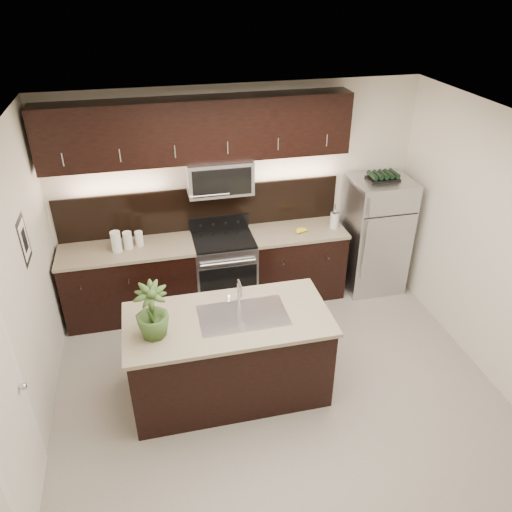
{
  "coord_description": "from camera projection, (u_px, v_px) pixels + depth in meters",
  "views": [
    {
      "loc": [
        -1.07,
        -3.65,
        3.84
      ],
      "look_at": [
        -0.1,
        0.55,
        1.31
      ],
      "focal_mm": 35.0,
      "sensor_mm": 36.0,
      "label": 1
    }
  ],
  "objects": [
    {
      "name": "bananas",
      "position": [
        298.0,
        231.0,
        6.21
      ],
      "size": [
        0.2,
        0.17,
        0.05
      ],
      "primitive_type": "ellipsoid",
      "rotation": [
        0.0,
        0.0,
        0.32
      ],
      "color": "gold",
      "rests_on": "counter_run"
    },
    {
      "name": "ground",
      "position": [
        277.0,
        389.0,
        5.22
      ],
      "size": [
        4.5,
        4.5,
        0.0
      ],
      "primitive_type": "plane",
      "color": "gray",
      "rests_on": "ground"
    },
    {
      "name": "french_press",
      "position": [
        334.0,
        219.0,
        6.29
      ],
      "size": [
        0.11,
        0.11,
        0.31
      ],
      "rotation": [
        0.0,
        0.0,
        0.33
      ],
      "color": "silver",
      "rests_on": "counter_run"
    },
    {
      "name": "canisters",
      "position": [
        125.0,
        241.0,
        5.82
      ],
      "size": [
        0.36,
        0.2,
        0.25
      ],
      "rotation": [
        0.0,
        0.0,
        0.34
      ],
      "color": "silver",
      "rests_on": "counter_run"
    },
    {
      "name": "island",
      "position": [
        229.0,
        355.0,
        4.97
      ],
      "size": [
        1.96,
        0.96,
        0.94
      ],
      "color": "black",
      "rests_on": "ground"
    },
    {
      "name": "sink_faucet",
      "position": [
        243.0,
        314.0,
        4.76
      ],
      "size": [
        0.84,
        0.5,
        0.28
      ],
      "color": "silver",
      "rests_on": "island"
    },
    {
      "name": "upper_fixtures",
      "position": [
        201.0,
        139.0,
        5.59
      ],
      "size": [
        3.49,
        0.4,
        1.66
      ],
      "color": "black",
      "rests_on": "counter_run"
    },
    {
      "name": "wine_rack",
      "position": [
        383.0,
        176.0,
        6.13
      ],
      "size": [
        0.38,
        0.24,
        0.09
      ],
      "color": "black",
      "rests_on": "refrigerator"
    },
    {
      "name": "counter_run",
      "position": [
        208.0,
        272.0,
        6.31
      ],
      "size": [
        3.51,
        0.65,
        0.94
      ],
      "color": "black",
      "rests_on": "ground"
    },
    {
      "name": "refrigerator",
      "position": [
        375.0,
        235.0,
        6.54
      ],
      "size": [
        0.74,
        0.67,
        1.54
      ],
      "primitive_type": "cube",
      "color": "#B2B2B7",
      "rests_on": "ground"
    },
    {
      "name": "plant",
      "position": [
        152.0,
        311.0,
        4.37
      ],
      "size": [
        0.34,
        0.34,
        0.54
      ],
      "primitive_type": "imported",
      "rotation": [
        0.0,
        0.0,
        -0.15
      ],
      "color": "#314C1E",
      "rests_on": "island"
    },
    {
      "name": "room_walls",
      "position": [
        270.0,
        251.0,
        4.31
      ],
      "size": [
        4.52,
        4.02,
        2.71
      ],
      "color": "beige",
      "rests_on": "ground"
    }
  ]
}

